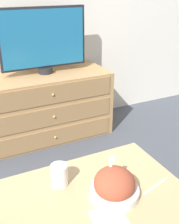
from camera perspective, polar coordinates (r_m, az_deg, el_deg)
name	(u,v)px	position (r m, az deg, el deg)	size (l,w,h in m)	color
ground_plane	(42,123)	(3.11, -9.68, -2.24)	(12.00, 12.00, 0.00)	#474C56
dresser	(45,106)	(2.73, -8.93, 1.12)	(1.22, 0.51, 0.63)	tan
tv	(43,40)	(2.60, -9.39, 14.30)	(0.79, 0.14, 0.58)	#232328
coffee_table	(90,206)	(1.45, 0.17, -18.64)	(0.94, 0.65, 0.47)	tan
takeout_bowl	(114,186)	(1.38, 5.06, -14.73)	(0.24, 0.24, 0.19)	silver
drink_cup	(59,176)	(1.45, -6.14, -12.84)	(0.09, 0.09, 0.11)	#9E6638
napkin	(110,220)	(1.30, 4.11, -21.00)	(0.17, 0.17, 0.00)	silver
knife	(156,186)	(1.50, 13.31, -14.37)	(0.19, 0.06, 0.01)	white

